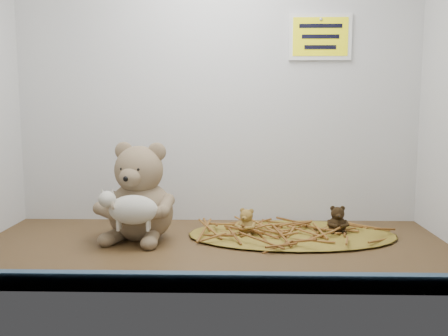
{
  "coord_description": "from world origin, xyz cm",
  "views": [
    {
      "loc": [
        5.84,
        -120.42,
        35.67
      ],
      "look_at": [
        2.61,
        2.42,
        19.75
      ],
      "focal_mm": 40.0,
      "sensor_mm": 36.0,
      "label": 1
    }
  ],
  "objects_px": {
    "toy_lamb": "(133,210)",
    "mini_teddy_tan": "(247,220)",
    "main_teddy": "(140,191)",
    "mini_teddy_brown": "(337,218)"
  },
  "relations": [
    {
      "from": "mini_teddy_brown",
      "to": "toy_lamb",
      "type": "bearing_deg",
      "value": -163.2
    },
    {
      "from": "toy_lamb",
      "to": "mini_teddy_tan",
      "type": "bearing_deg",
      "value": 22.1
    },
    {
      "from": "main_teddy",
      "to": "mini_teddy_brown",
      "type": "bearing_deg",
      "value": 17.15
    },
    {
      "from": "mini_teddy_tan",
      "to": "mini_teddy_brown",
      "type": "xyz_separation_m",
      "value": [
        0.25,
        0.02,
        0.0
      ]
    },
    {
      "from": "toy_lamb",
      "to": "main_teddy",
      "type": "bearing_deg",
      "value": 90.0
    },
    {
      "from": "main_teddy",
      "to": "toy_lamb",
      "type": "distance_m",
      "value": 0.1
    },
    {
      "from": "toy_lamb",
      "to": "mini_teddy_brown",
      "type": "distance_m",
      "value": 0.55
    },
    {
      "from": "toy_lamb",
      "to": "mini_teddy_tan",
      "type": "xyz_separation_m",
      "value": [
        0.28,
        0.11,
        -0.05
      ]
    },
    {
      "from": "toy_lamb",
      "to": "mini_teddy_brown",
      "type": "relative_size",
      "value": 2.15
    },
    {
      "from": "toy_lamb",
      "to": "mini_teddy_tan",
      "type": "relative_size",
      "value": 2.24
    }
  ]
}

